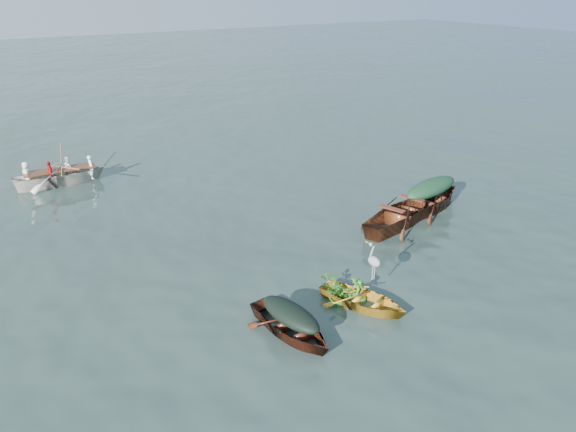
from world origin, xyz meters
The scene contains 13 objects.
ground centered at (0.00, 0.00, 0.00)m, with size 140.00×140.00×0.00m, color #2D3F39.
yellow_dinghy centered at (-1.36, -1.71, 0.00)m, with size 1.18×2.71×0.70m, color gold.
dark_covered_boat centered at (-3.39, -1.77, 0.00)m, with size 1.16×3.14×0.75m, color #451A10.
green_tarp_boat centered at (4.19, 1.81, 0.00)m, with size 1.45×4.65×1.10m, color #562614.
open_wooden_boat centered at (2.62, 1.43, 0.00)m, with size 1.49×4.78×1.14m, color maroon.
rowed_boat centered at (-5.67, 10.78, 0.00)m, with size 1.36×4.55×1.10m, color white.
dark_tarp_cover centered at (-3.39, -1.77, 0.57)m, with size 0.64×1.72×0.40m, color black.
green_tarp_cover centered at (4.19, 1.81, 0.81)m, with size 0.79×2.56×0.52m, color #193E21.
thwart_benches centered at (2.62, 1.43, 0.59)m, with size 0.89×2.39×0.04m, color #551F13, non-canonical shape.
heron centered at (-0.88, -1.45, 0.81)m, with size 0.28×0.40×0.92m, color #999BA1, non-canonical shape.
dinghy_weeds centered at (-1.55, -1.19, 0.65)m, with size 0.70×0.90×0.60m, color #3A721D.
rowers centered at (-5.67, 10.78, 0.93)m, with size 1.23×3.18×0.76m, color white.
oars centered at (-5.67, 10.78, 0.58)m, with size 2.60×0.60×0.06m, color brown, non-canonical shape.
Camera 1 is at (-8.73, -10.40, 7.11)m, focal length 35.00 mm.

